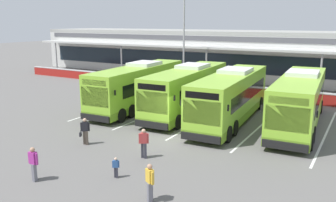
{
  "coord_description": "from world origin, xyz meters",
  "views": [
    {
      "loc": [
        10.44,
        -18.15,
        7.15
      ],
      "look_at": [
        -1.88,
        3.0,
        1.6
      ],
      "focal_mm": 37.43,
      "sensor_mm": 36.0,
      "label": 1
    }
  ],
  "objects_px": {
    "pedestrian_with_handbag": "(85,131)",
    "pedestrian_in_dark_coat": "(33,163)",
    "coach_bus_left_centre": "(188,90)",
    "lamp_post_west": "(184,30)",
    "pedestrian_near_bin": "(150,181)",
    "pedestrian_child": "(116,167)",
    "pedestrian_approaching_bus": "(144,142)",
    "coach_bus_right_centre": "(299,101)",
    "coach_bus_centre": "(231,97)",
    "coach_bus_leftmost": "(139,87)"
  },
  "relations": [
    {
      "from": "pedestrian_with_handbag",
      "to": "pedestrian_in_dark_coat",
      "type": "distance_m",
      "value": 5.04
    },
    {
      "from": "coach_bus_left_centre",
      "to": "lamp_post_west",
      "type": "height_order",
      "value": "lamp_post_west"
    },
    {
      "from": "pedestrian_in_dark_coat",
      "to": "pedestrian_near_bin",
      "type": "relative_size",
      "value": 1.0
    },
    {
      "from": "pedestrian_in_dark_coat",
      "to": "pedestrian_near_bin",
      "type": "height_order",
      "value": "same"
    },
    {
      "from": "pedestrian_child",
      "to": "lamp_post_west",
      "type": "height_order",
      "value": "lamp_post_west"
    },
    {
      "from": "pedestrian_approaching_bus",
      "to": "lamp_post_west",
      "type": "bearing_deg",
      "value": 112.17
    },
    {
      "from": "pedestrian_approaching_bus",
      "to": "coach_bus_right_centre",
      "type": "bearing_deg",
      "value": 59.57
    },
    {
      "from": "coach_bus_left_centre",
      "to": "pedestrian_child",
      "type": "xyz_separation_m",
      "value": [
        2.7,
        -12.64,
        -1.24
      ]
    },
    {
      "from": "coach_bus_centre",
      "to": "pedestrian_child",
      "type": "height_order",
      "value": "coach_bus_centre"
    },
    {
      "from": "coach_bus_centre",
      "to": "pedestrian_in_dark_coat",
      "type": "xyz_separation_m",
      "value": [
        -4.26,
        -14.0,
        -0.91
      ]
    },
    {
      "from": "pedestrian_near_bin",
      "to": "pedestrian_with_handbag",
      "type": "bearing_deg",
      "value": 151.93
    },
    {
      "from": "coach_bus_centre",
      "to": "pedestrian_child",
      "type": "distance_m",
      "value": 11.99
    },
    {
      "from": "pedestrian_child",
      "to": "coach_bus_centre",
      "type": "bearing_deg",
      "value": 84.13
    },
    {
      "from": "coach_bus_leftmost",
      "to": "pedestrian_near_bin",
      "type": "xyz_separation_m",
      "value": [
        9.63,
        -13.12,
        -0.91
      ]
    },
    {
      "from": "coach_bus_centre",
      "to": "pedestrian_child",
      "type": "xyz_separation_m",
      "value": [
        -1.22,
        -11.86,
        -1.24
      ]
    },
    {
      "from": "pedestrian_child",
      "to": "pedestrian_near_bin",
      "type": "height_order",
      "value": "pedestrian_near_bin"
    },
    {
      "from": "coach_bus_leftmost",
      "to": "pedestrian_child",
      "type": "xyz_separation_m",
      "value": [
        7.04,
        -12.06,
        -1.24
      ]
    },
    {
      "from": "coach_bus_leftmost",
      "to": "lamp_post_west",
      "type": "height_order",
      "value": "lamp_post_west"
    },
    {
      "from": "pedestrian_with_handbag",
      "to": "pedestrian_in_dark_coat",
      "type": "relative_size",
      "value": 1.0
    },
    {
      "from": "pedestrian_with_handbag",
      "to": "coach_bus_right_centre",
      "type": "bearing_deg",
      "value": 45.03
    },
    {
      "from": "coach_bus_leftmost",
      "to": "pedestrian_approaching_bus",
      "type": "height_order",
      "value": "coach_bus_leftmost"
    },
    {
      "from": "coach_bus_left_centre",
      "to": "pedestrian_near_bin",
      "type": "xyz_separation_m",
      "value": [
        5.28,
        -13.69,
        -0.91
      ]
    },
    {
      "from": "coach_bus_centre",
      "to": "coach_bus_left_centre",
      "type": "bearing_deg",
      "value": 168.74
    },
    {
      "from": "coach_bus_left_centre",
      "to": "pedestrian_near_bin",
      "type": "height_order",
      "value": "coach_bus_left_centre"
    },
    {
      "from": "pedestrian_approaching_bus",
      "to": "pedestrian_with_handbag",
      "type": "bearing_deg",
      "value": 179.93
    },
    {
      "from": "lamp_post_west",
      "to": "coach_bus_right_centre",
      "type": "bearing_deg",
      "value": -34.83
    },
    {
      "from": "coach_bus_leftmost",
      "to": "pedestrian_with_handbag",
      "type": "bearing_deg",
      "value": -74.55
    },
    {
      "from": "pedestrian_child",
      "to": "lamp_post_west",
      "type": "relative_size",
      "value": 0.09
    },
    {
      "from": "pedestrian_with_handbag",
      "to": "pedestrian_in_dark_coat",
      "type": "height_order",
      "value": "same"
    },
    {
      "from": "pedestrian_with_handbag",
      "to": "pedestrian_approaching_bus",
      "type": "relative_size",
      "value": 1.0
    },
    {
      "from": "coach_bus_left_centre",
      "to": "coach_bus_centre",
      "type": "xyz_separation_m",
      "value": [
        3.92,
        -0.78,
        0.0
      ]
    },
    {
      "from": "lamp_post_west",
      "to": "pedestrian_in_dark_coat",
      "type": "bearing_deg",
      "value": -77.78
    },
    {
      "from": "coach_bus_leftmost",
      "to": "pedestrian_child",
      "type": "relative_size",
      "value": 12.24
    },
    {
      "from": "coach_bus_centre",
      "to": "lamp_post_west",
      "type": "distance_m",
      "value": 15.3
    },
    {
      "from": "coach_bus_leftmost",
      "to": "pedestrian_with_handbag",
      "type": "height_order",
      "value": "coach_bus_leftmost"
    },
    {
      "from": "coach_bus_left_centre",
      "to": "pedestrian_child",
      "type": "bearing_deg",
      "value": -77.96
    },
    {
      "from": "pedestrian_in_dark_coat",
      "to": "coach_bus_right_centre",
      "type": "bearing_deg",
      "value": 59.7
    },
    {
      "from": "coach_bus_left_centre",
      "to": "pedestrian_near_bin",
      "type": "bearing_deg",
      "value": -68.91
    },
    {
      "from": "coach_bus_leftmost",
      "to": "pedestrian_near_bin",
      "type": "bearing_deg",
      "value": -53.71
    },
    {
      "from": "coach_bus_right_centre",
      "to": "lamp_post_west",
      "type": "relative_size",
      "value": 1.12
    },
    {
      "from": "coach_bus_right_centre",
      "to": "pedestrian_with_handbag",
      "type": "relative_size",
      "value": 7.59
    },
    {
      "from": "pedestrian_child",
      "to": "coach_bus_right_centre",
      "type": "bearing_deg",
      "value": 65.98
    },
    {
      "from": "coach_bus_leftmost",
      "to": "lamp_post_west",
      "type": "bearing_deg",
      "value": 97.46
    },
    {
      "from": "coach_bus_leftmost",
      "to": "pedestrian_in_dark_coat",
      "type": "xyz_separation_m",
      "value": [
        4.0,
        -14.2,
        -0.91
      ]
    },
    {
      "from": "coach_bus_right_centre",
      "to": "pedestrian_near_bin",
      "type": "distance_m",
      "value": 14.38
    },
    {
      "from": "pedestrian_near_bin",
      "to": "pedestrian_approaching_bus",
      "type": "relative_size",
      "value": 1.0
    },
    {
      "from": "coach_bus_centre",
      "to": "pedestrian_near_bin",
      "type": "relative_size",
      "value": 7.59
    },
    {
      "from": "coach_bus_left_centre",
      "to": "lamp_post_west",
      "type": "xyz_separation_m",
      "value": [
        -5.76,
        10.19,
        4.5
      ]
    },
    {
      "from": "pedestrian_child",
      "to": "pedestrian_approaching_bus",
      "type": "bearing_deg",
      "value": 95.28
    },
    {
      "from": "lamp_post_west",
      "to": "pedestrian_child",
      "type": "bearing_deg",
      "value": -69.68
    }
  ]
}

